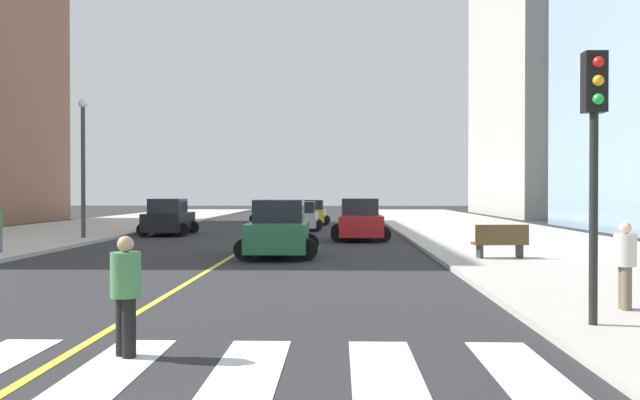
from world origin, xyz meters
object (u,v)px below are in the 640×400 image
car_black_sixth (169,218)px  pedestrian_waiting_east (625,261)px  car_silver_fifth (303,217)px  pedestrian_crossing (126,290)px  car_blue_third (266,212)px  car_yellow_second (313,213)px  street_lamp (83,155)px  car_red_fourth (360,221)px  park_bench (500,242)px  car_green_nearest (279,230)px  traffic_light_near_corner (594,132)px

car_black_sixth → pedestrian_waiting_east: car_black_sixth is taller
car_silver_fifth → pedestrian_waiting_east: size_ratio=2.40×
car_silver_fifth → pedestrian_crossing: car_silver_fifth is taller
car_blue_third → car_yellow_second: bearing=-50.2°
car_black_sixth → street_lamp: 6.20m
car_red_fourth → street_lamp: 13.73m
pedestrian_crossing → car_yellow_second: bearing=131.3°
car_blue_third → pedestrian_waiting_east: pedestrian_waiting_east is taller
car_silver_fifth → park_bench: car_silver_fifth is taller
car_yellow_second → park_bench: 26.57m
car_red_fourth → pedestrian_waiting_east: car_red_fourth is taller
car_green_nearest → pedestrian_crossing: car_green_nearest is taller
car_yellow_second → pedestrian_waiting_east: size_ratio=2.45×
car_blue_third → car_silver_fifth: car_silver_fifth is taller
traffic_light_near_corner → car_green_nearest: bearing=-64.0°
car_silver_fifth → car_black_sixth: (-7.07, -4.62, 0.11)m
car_yellow_second → car_silver_fifth: size_ratio=1.02×
car_green_nearest → car_black_sixth: 13.88m
car_red_fourth → traffic_light_near_corner: 21.86m
car_black_sixth → pedestrian_crossing: bearing=-78.0°
car_blue_third → car_red_fourth: 20.83m
car_silver_fifth → street_lamp: 13.91m
park_bench → pedestrian_waiting_east: size_ratio=1.13×
car_green_nearest → car_yellow_second: (0.29, 23.61, -0.13)m
car_black_sixth → pedestrian_waiting_east: size_ratio=2.74×
car_red_fourth → car_black_sixth: (-10.31, 3.50, -0.02)m
car_silver_fifth → car_black_sixth: 8.45m
car_black_sixth → street_lamp: bearing=-125.8°
pedestrian_crossing → pedestrian_waiting_east: size_ratio=1.05×
car_yellow_second → street_lamp: 19.44m
car_blue_third → car_silver_fifth: (3.55, -11.57, 0.04)m
traffic_light_near_corner → pedestrian_crossing: traffic_light_near_corner is taller
traffic_light_near_corner → pedestrian_waiting_east: bearing=-127.7°
car_blue_third → car_black_sixth: car_black_sixth is taller
pedestrian_waiting_east → street_lamp: 26.24m
car_green_nearest → car_blue_third: car_green_nearest is taller
car_black_sixth → traffic_light_near_corner: traffic_light_near_corner is taller
car_blue_third → street_lamp: (-6.54, -20.56, 3.35)m
car_blue_third → pedestrian_crossing: 43.03m
car_yellow_second → car_green_nearest: bearing=90.3°
car_silver_fifth → park_bench: 19.98m
car_red_fourth → car_black_sixth: bearing=-19.3°
park_bench → pedestrian_crossing: 15.37m
car_blue_third → pedestrian_crossing: bearing=-87.3°
car_blue_third → street_lamp: size_ratio=0.57×
car_blue_third → car_silver_fifth: bearing=-74.0°
car_red_fourth → street_lamp: bearing=3.2°
traffic_light_near_corner → car_red_fourth: bearing=-81.5°
car_yellow_second → pedestrian_crossing: 38.46m
car_yellow_second → car_red_fourth: size_ratio=0.88×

